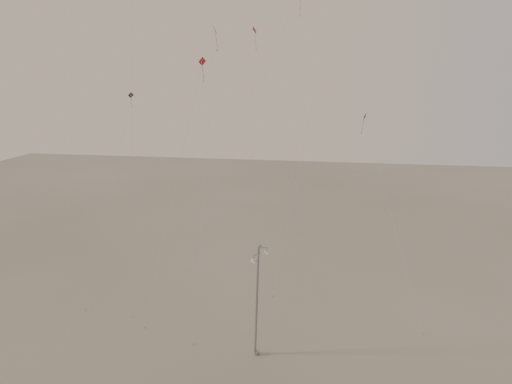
# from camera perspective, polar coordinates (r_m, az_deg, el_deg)

# --- Properties ---
(ground) EXTENTS (160.00, 160.00, 0.00)m
(ground) POSITION_cam_1_polar(r_m,az_deg,el_deg) (34.93, -0.72, -21.90)
(ground) COLOR #A29986
(ground) RESTS_ON ground
(street_lamp) EXTENTS (1.44, 1.05, 9.56)m
(street_lamp) POSITION_cam_1_polar(r_m,az_deg,el_deg) (31.80, 0.22, -14.96)
(street_lamp) COLOR gray
(street_lamp) RESTS_ON ground
(kite_0) EXTENTS (2.78, 10.85, 32.54)m
(kite_0) POSITION_cam_1_polar(r_m,az_deg,el_deg) (43.50, -17.38, 21.66)
(kite_0) COLOR maroon
(kite_0) RESTS_ON ground
(kite_1) EXTENTS (0.35, 10.66, 26.06)m
(kite_1) POSITION_cam_1_polar(r_m,az_deg,el_deg) (36.68, -6.52, 13.15)
(kite_1) COLOR #2E2927
(kite_1) RESTS_ON ground
(kite_3) EXTENTS (4.96, 5.88, 23.20)m
(kite_3) POSITION_cam_1_polar(r_m,az_deg,el_deg) (35.35, -9.69, 8.92)
(kite_3) COLOR maroon
(kite_3) RESTS_ON ground
(kite_4) EXTENTS (5.92, 5.45, 18.52)m
(kite_4) POSITION_cam_1_polar(r_m,az_deg,el_deg) (36.93, 17.09, 3.16)
(kite_4) COLOR #2E2927
(kite_4) RESTS_ON ground
(kite_5) EXTENTS (8.91, 9.78, 27.58)m
(kite_5) POSITION_cam_1_polar(r_m,az_deg,el_deg) (49.79, 1.47, 16.23)
(kite_5) COLOR #993019
(kite_5) RESTS_ON ground
(kite_6) EXTENTS (2.53, 9.22, 20.11)m
(kite_6) POSITION_cam_1_polar(r_m,az_deg,el_deg) (42.90, -18.98, 5.43)
(kite_6) COLOR #2E2927
(kite_6) RESTS_ON ground
(kite_7) EXTENTS (12.81, 3.05, 30.45)m
(kite_7) POSITION_cam_1_polar(r_m,az_deg,el_deg) (42.69, 3.02, 19.97)
(kite_7) COLOR maroon
(kite_7) RESTS_ON ground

